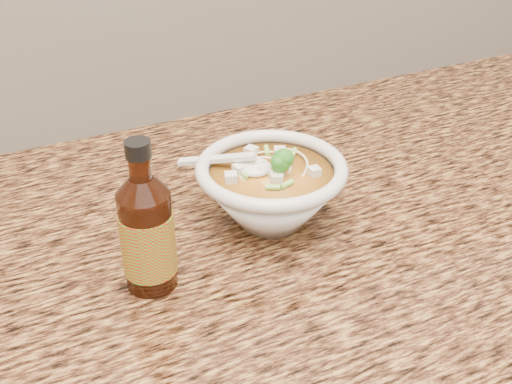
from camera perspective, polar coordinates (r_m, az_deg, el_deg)
name	(u,v)px	position (r m, az deg, el deg)	size (l,w,h in m)	color
counter_slab	(129,268)	(0.76, -11.25, -6.64)	(4.00, 0.68, 0.04)	#A67A3D
soup_bowl	(271,191)	(0.76, 1.36, 0.09)	(0.18, 0.18, 0.10)	silver
hot_sauce_bottle	(147,234)	(0.66, -9.64, -3.69)	(0.06, 0.06, 0.17)	#3B1508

